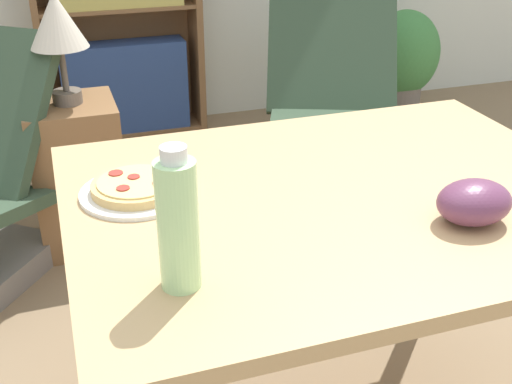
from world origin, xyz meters
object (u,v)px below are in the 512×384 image
Objects in this scene: drink_bottle at (178,223)px; potted_plant_floor at (402,61)px; side_table at (78,175)px; table_lamp at (57,26)px; grape_bunch at (473,202)px; lounge_chair_far at (332,124)px; pizza_on_plate at (137,188)px; bookshelf at (118,19)px.

drink_bottle is 3.04m from potted_plant_floor.
drink_bottle is 1.62m from side_table.
drink_bottle is 0.63× the size of table_lamp.
potted_plant_floor reaches higher than side_table.
grape_bunch is 0.17× the size of lounge_chair_far.
drink_bottle is at bearing -86.96° from pizza_on_plate.
potted_plant_floor is at bearing 23.71° from table_lamp.
table_lamp reaches higher than pizza_on_plate.
grape_bunch is at bearing -28.12° from pizza_on_plate.
lounge_chair_far is 0.65× the size of bookshelf.
pizza_on_plate is 2.76m from potted_plant_floor.
pizza_on_plate is 0.61× the size of table_lamp.
grape_bunch is 0.61× the size of drink_bottle.
drink_bottle reaches higher than lounge_chair_far.
potted_plant_floor is (1.95, 0.86, -0.53)m from table_lamp.
table_lamp is at bearing 0.00° from side_table.
bookshelf is at bearing 97.99° from grape_bunch.
table_lamp reaches higher than potted_plant_floor.
pizza_on_plate is 0.42× the size of side_table.
pizza_on_plate is at bearing 151.88° from grape_bunch.
drink_bottle is at bearing -127.83° from potted_plant_floor.
bookshelf is (0.25, 2.31, -0.12)m from pizza_on_plate.
table_lamp reaches higher than grape_bunch.
table_lamp reaches higher than side_table.
bookshelf reaches higher than lounge_chair_far.
drink_bottle reaches higher than grape_bunch.
side_table is at bearing 94.28° from drink_bottle.
potted_plant_floor is at bearing 62.20° from grape_bunch.
grape_bunch is 0.11× the size of bookshelf.
table_lamp is (-1.21, -0.23, 0.61)m from lounge_chair_far.
drink_bottle is at bearing -95.01° from bookshelf.
table_lamp is (-0.35, -1.17, 0.24)m from bookshelf.
table_lamp reaches higher than lounge_chair_far.
side_table is 0.90× the size of potted_plant_floor.
pizza_on_plate is at bearing -85.32° from table_lamp.
table_lamp is at bearing -106.57° from bookshelf.
bookshelf reaches higher than pizza_on_plate.
grape_bunch is at bearing -82.01° from bookshelf.
bookshelf is 2.16× the size of potted_plant_floor.
bookshelf is 1.27m from side_table.
grape_bunch is 0.24× the size of potted_plant_floor.
lounge_chair_far is at bearing 57.71° from drink_bottle.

